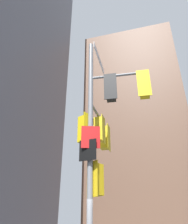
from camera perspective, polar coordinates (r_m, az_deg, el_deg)
The scene contains 2 objects.
building_mid_block at distance 37.26m, azimuth 10.71°, elevation -5.76°, with size 13.61×13.61×31.26m, color brown.
signal_pole_assembly at distance 8.78m, azimuth 2.06°, elevation -3.86°, with size 2.80×3.11×8.88m.
Camera 1 is at (2.16, -7.31, 1.36)m, focal length 38.05 mm.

